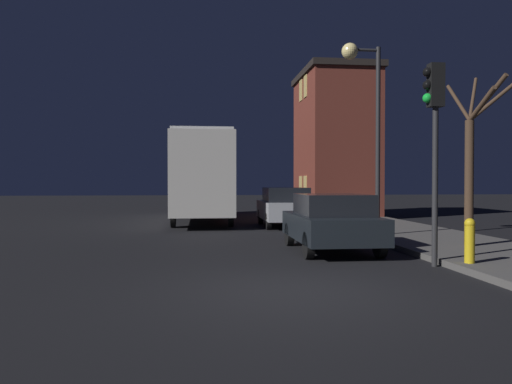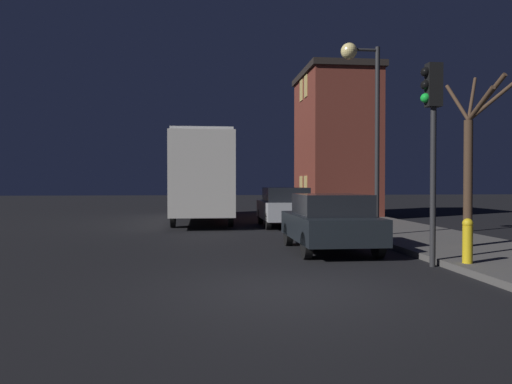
# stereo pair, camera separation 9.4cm
# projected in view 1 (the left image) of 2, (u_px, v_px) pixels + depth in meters

# --- Properties ---
(ground_plane) EXTENTS (120.00, 120.00, 0.00)m
(ground_plane) POSITION_uv_depth(u_px,v_px,m) (293.00, 290.00, 8.18)
(ground_plane) COLOR black
(brick_building) EXTENTS (3.56, 5.57, 7.34)m
(brick_building) POSITION_uv_depth(u_px,v_px,m) (335.00, 142.00, 25.75)
(brick_building) COLOR brown
(brick_building) RESTS_ON sidewalk
(streetlamp) EXTENTS (1.22, 0.50, 5.87)m
(streetlamp) POSITION_uv_depth(u_px,v_px,m) (363.00, 93.00, 15.23)
(streetlamp) COLOR #28282B
(streetlamp) RESTS_ON sidewalk
(traffic_light) EXTENTS (0.43, 0.24, 4.24)m
(traffic_light) POSITION_uv_depth(u_px,v_px,m) (434.00, 121.00, 10.38)
(traffic_light) COLOR #28282B
(traffic_light) RESTS_ON ground
(bare_tree) EXTENTS (1.32, 2.23, 4.51)m
(bare_tree) POSITION_uv_depth(u_px,v_px,m) (472.00, 158.00, 12.65)
(bare_tree) COLOR #473323
(bare_tree) RESTS_ON sidewalk
(bus) EXTENTS (2.45, 10.10, 3.79)m
(bus) POSITION_uv_depth(u_px,v_px,m) (202.00, 172.00, 22.75)
(bus) COLOR beige
(bus) RESTS_ON ground
(car_near_lane) EXTENTS (1.88, 3.81, 1.47)m
(car_near_lane) POSITION_uv_depth(u_px,v_px,m) (331.00, 222.00, 12.71)
(car_near_lane) COLOR black
(car_near_lane) RESTS_ON ground
(car_mid_lane) EXTENTS (1.83, 3.84, 1.56)m
(car_mid_lane) POSITION_uv_depth(u_px,v_px,m) (285.00, 206.00, 19.84)
(car_mid_lane) COLOR #B7BABF
(car_mid_lane) RESTS_ON ground
(fire_hydrant) EXTENTS (0.21, 0.21, 0.91)m
(fire_hydrant) POSITION_uv_depth(u_px,v_px,m) (470.00, 239.00, 10.03)
(fire_hydrant) COLOR gold
(fire_hydrant) RESTS_ON sidewalk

